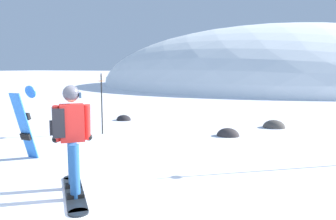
# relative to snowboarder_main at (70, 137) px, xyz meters

# --- Properties ---
(ground_plane) EXTENTS (300.00, 300.00, 0.00)m
(ground_plane) POSITION_rel_snowboarder_main_xyz_m (0.52, -0.46, -0.92)
(ground_plane) COLOR white
(ridge_peak_main) EXTENTS (39.07, 35.17, 12.78)m
(ridge_peak_main) POSITION_rel_snowboarder_main_xyz_m (-0.36, 35.09, -0.92)
(ridge_peak_main) COLOR white
(ridge_peak_main) RESTS_ON ground
(snowboarder_main) EXTENTS (1.34, 1.43, 1.71)m
(snowboarder_main) POSITION_rel_snowboarder_main_xyz_m (0.00, 0.00, 0.00)
(snowboarder_main) COLOR black
(snowboarder_main) RESTS_ON ground
(spare_snowboard) EXTENTS (0.28, 0.50, 1.60)m
(spare_snowboard) POSITION_rel_snowboarder_main_xyz_m (-2.21, 1.21, -0.11)
(spare_snowboard) COLOR blue
(spare_snowboard) RESTS_ON ground
(piste_marker_near) EXTENTS (0.20, 0.20, 1.84)m
(piste_marker_near) POSITION_rel_snowboarder_main_xyz_m (-2.36, 4.25, 0.13)
(piste_marker_near) COLOR black
(piste_marker_near) RESTS_ON ground
(rock_dark) EXTENTS (0.73, 0.62, 0.51)m
(rock_dark) POSITION_rel_snowboarder_main_xyz_m (2.22, 7.41, -0.92)
(rock_dark) COLOR #4C4742
(rock_dark) RESTS_ON ground
(rock_mid) EXTENTS (0.66, 0.56, 0.46)m
(rock_mid) POSITION_rel_snowboarder_main_xyz_m (1.15, 5.46, -0.92)
(rock_mid) COLOR #383333
(rock_mid) RESTS_ON ground
(rock_small) EXTENTS (0.57, 0.48, 0.40)m
(rock_small) POSITION_rel_snowboarder_main_xyz_m (-3.15, 6.78, -0.92)
(rock_small) COLOR #282628
(rock_small) RESTS_ON ground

